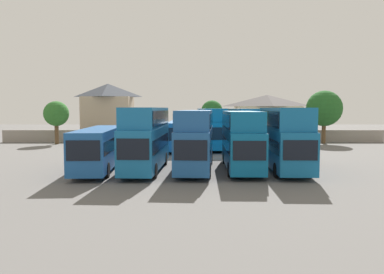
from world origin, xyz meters
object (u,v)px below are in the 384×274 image
Objects in this scene: bus_8 at (209,126)px; house_terrace_left at (106,110)px; bus_7 at (178,134)px; bus_9 at (240,126)px; bus_5 at (282,135)px; tree_left_of_lot at (210,112)px; bus_1 at (98,146)px; house_terrace_centre at (265,116)px; tree_behind_wall at (54,114)px; bus_4 at (239,137)px; bus_2 at (144,135)px; tree_right_of_lot at (322,109)px; bus_3 at (194,136)px; bus_6 at (147,134)px.

house_terrace_left reaches higher than bus_8.
bus_9 reaches higher than bus_7.
bus_7 is 7.56m from bus_9.
tree_left_of_lot is (-4.32, 28.31, 1.67)m from bus_5.
bus_9 is at bearing 135.99° from bus_1.
bus_8 is 25.51m from house_terrace_left.
bus_7 is 24.78m from house_terrace_centre.
bus_9 is (13.51, 15.70, 0.85)m from bus_1.
bus_1 is 25.25m from tree_behind_wall.
house_terrace_left is (-18.35, 34.95, 1.99)m from bus_4.
house_terrace_left is at bearing -138.20° from bus_9.
tree_right_of_lot is (22.33, 23.90, 2.11)m from bus_2.
bus_3 is at bearing 100.22° from bus_2.
bus_7 is (-8.84, 15.50, -0.88)m from bus_5.
bus_8 is 18.15m from tree_right_of_lot.
bus_1 is 11.49m from bus_4.
bus_7 is at bearing -83.72° from bus_8.
tree_left_of_lot reaches higher than bus_6.
bus_2 reaches higher than bus_6.
bus_1 is 1.07× the size of bus_6.
tree_right_of_lot reaches higher than bus_9.
bus_9 is at bearing 83.65° from bus_8.
bus_7 is at bearing 155.02° from bus_1.
house_terrace_centre is (16.55, 35.70, 0.88)m from bus_2.
bus_5 is 1.40× the size of tree_right_of_lot.
bus_3 is 0.99× the size of bus_9.
bus_3 is 16.49m from bus_6.
bus_6 is (-12.66, 15.93, -0.90)m from bus_5.
house_terrace_centre is at bearing 21.95° from tree_behind_wall.
tree_left_of_lot is 22.59m from tree_behind_wall.
bus_7 is 0.98× the size of bus_9.
house_terrace_centre is at bearing 0.46° from house_terrace_left.
bus_5 is at bearing 0.04° from bus_9.
house_terrace_left is at bearing 70.35° from tree_behind_wall.
tree_right_of_lot is (33.05, -11.59, 0.28)m from house_terrace_left.
bus_2 is at bearing -7.57° from bus_7.
tree_behind_wall is (-19.16, 22.37, 1.47)m from bus_3.
bus_4 is 1.05× the size of bus_5.
house_terrace_centre is (5.53, 35.61, 0.89)m from bus_5.
house_terrace_centre reaches higher than bus_1.
tree_behind_wall reaches higher than bus_8.
house_terrace_left reaches higher than bus_3.
tree_right_of_lot is at bearing 1.53° from tree_behind_wall.
bus_5 is at bearing 93.07° from bus_2.
tree_left_of_lot reaches higher than bus_3.
bus_2 is 18.84m from bus_9.
bus_2 is 0.96× the size of bus_6.
bus_4 is at bearing 31.13° from bus_6.
bus_2 is 29.22m from tree_left_of_lot.
bus_5 is 17.87m from bus_7.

